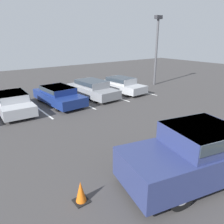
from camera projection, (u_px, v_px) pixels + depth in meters
The scene contains 12 objects.
stall_stripe_c at pixel (37, 107), 14.34m from camera, with size 0.12×5.34×0.01m, color white.
stall_stripe_d at pixel (76, 100), 15.97m from camera, with size 0.12×5.34×0.01m, color white.
stall_stripe_e at pixel (108, 94), 17.59m from camera, with size 0.12×5.34×0.01m, color white.
stall_stripe_f at pixel (134, 89), 19.22m from camera, with size 0.12×5.34×0.01m, color white.
pickup_truck at pixel (206, 151), 7.05m from camera, with size 6.02×3.26×1.84m.
parked_sedan_b at pixel (13, 102), 13.32m from camera, with size 1.97×4.38×1.21m.
parked_sedan_c at pixel (59, 95), 14.93m from camera, with size 2.09×4.62×1.19m.
parked_sedan_d at pixel (92, 88), 16.67m from camera, with size 2.06×4.73×1.27m.
parked_sedan_e at pixel (122, 84), 18.11m from camera, with size 2.04×4.38×1.21m.
light_post at pixel (157, 45), 19.94m from camera, with size 0.70×0.36×6.16m.
traffic_cone at pixel (81, 192), 6.09m from camera, with size 0.41×0.41×0.67m.
wheel_stop_curb at pixel (89, 87), 19.97m from camera, with size 1.61×0.20×0.14m, color #B7B2A8.
Camera 1 is at (-7.47, -2.29, 4.44)m, focal length 35.00 mm.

